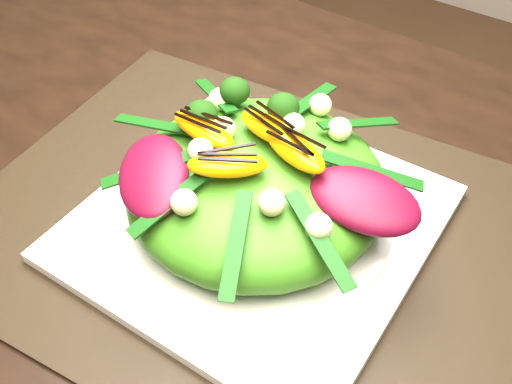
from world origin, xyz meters
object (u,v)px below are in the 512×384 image
Objects in this scene: placemat at (256,228)px; salad_bowl at (256,212)px; dining_table at (246,342)px; lettuce_mound at (256,184)px; orange_segment at (256,134)px; plate_base at (256,223)px.

placemat is 0.02m from salad_bowl.
dining_table is 7.65× the size of lettuce_mound.
dining_table reaches higher than orange_segment.
placemat is at bearing 0.00° from lettuce_mound.
dining_table is at bearing -59.40° from placemat.
dining_table is 6.97× the size of salad_bowl.
salad_bowl is (-0.05, 0.08, 0.04)m from dining_table.
dining_table is at bearing -59.40° from lettuce_mound.
orange_segment reaches higher than lettuce_mound.
lettuce_mound reaches higher than plate_base.
dining_table is at bearing -59.02° from orange_segment.
salad_bowl is at bearing 120.60° from dining_table.
salad_bowl is at bearing 180.00° from placemat.
salad_bowl is at bearing 0.00° from lettuce_mound.
orange_segment is (-0.06, 0.09, 0.12)m from dining_table.
salad_bowl reaches higher than plate_base.
placemat is (-0.05, 0.08, 0.02)m from dining_table.
salad_bowl is 0.03m from lettuce_mound.
placemat is 0.01m from plate_base.
dining_table reaches higher than plate_base.
placemat is 8.34× the size of orange_segment.
dining_table is 0.10m from plate_base.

